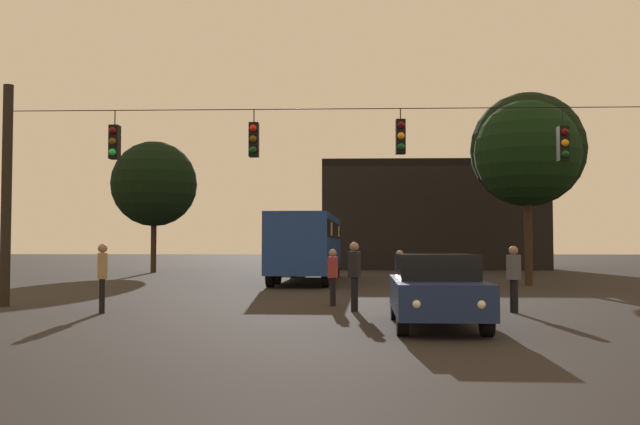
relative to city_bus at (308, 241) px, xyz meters
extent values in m
plane|color=black|center=(1.49, -2.25, -1.87)|extent=(168.00, 168.00, 0.00)
cylinder|color=black|center=(-7.77, -12.93, 1.24)|extent=(0.28, 0.28, 6.22)
cylinder|color=black|center=(1.49, -12.93, 3.61)|extent=(18.53, 0.02, 0.02)
cylinder|color=black|center=(-4.72, -12.93, 3.39)|extent=(0.03, 0.03, 0.41)
cube|color=black|center=(-4.72, -12.93, 2.71)|extent=(0.26, 0.32, 0.95)
sphere|color=#510A0A|center=(-4.72, -13.11, 3.01)|extent=(0.20, 0.20, 0.20)
sphere|color=#5B3D0C|center=(-4.72, -13.11, 2.71)|extent=(0.20, 0.20, 0.20)
sphere|color=#1EE04C|center=(-4.72, -13.11, 2.41)|extent=(0.20, 0.20, 0.20)
cylinder|color=black|center=(-0.82, -12.93, 3.41)|extent=(0.03, 0.03, 0.36)
cube|color=black|center=(-0.82, -12.93, 2.76)|extent=(0.26, 0.32, 0.95)
sphere|color=red|center=(-0.82, -13.11, 3.06)|extent=(0.20, 0.20, 0.20)
sphere|color=#5B3D0C|center=(-0.82, -13.11, 2.76)|extent=(0.20, 0.20, 0.20)
sphere|color=#0C4219|center=(-0.82, -13.11, 2.46)|extent=(0.20, 0.20, 0.20)
cylinder|color=black|center=(3.24, -12.93, 3.45)|extent=(0.03, 0.03, 0.30)
cube|color=black|center=(3.24, -12.93, 2.82)|extent=(0.26, 0.32, 0.95)
sphere|color=#510A0A|center=(3.24, -13.11, 3.12)|extent=(0.20, 0.20, 0.20)
sphere|color=orange|center=(3.24, -13.11, 2.82)|extent=(0.20, 0.20, 0.20)
sphere|color=#0C4219|center=(3.24, -13.11, 2.52)|extent=(0.20, 0.20, 0.20)
cylinder|color=black|center=(7.66, -12.93, 3.34)|extent=(0.03, 0.03, 0.52)
cube|color=black|center=(7.66, -12.93, 2.60)|extent=(0.26, 0.32, 0.95)
sphere|color=#510A0A|center=(7.66, -13.11, 2.90)|extent=(0.20, 0.20, 0.20)
sphere|color=orange|center=(7.66, -13.11, 2.60)|extent=(0.20, 0.20, 0.20)
sphere|color=#0C4219|center=(7.66, -13.11, 2.30)|extent=(0.20, 0.20, 0.20)
cube|color=navy|center=(0.00, 0.01, -0.12)|extent=(2.96, 11.09, 2.50)
cube|color=black|center=(0.00, 0.01, 0.49)|extent=(2.97, 10.44, 0.70)
cylinder|color=black|center=(-0.94, 4.01, -1.37)|extent=(0.32, 1.01, 1.00)
cylinder|color=black|center=(1.27, 3.92, -1.37)|extent=(0.32, 1.01, 1.00)
cylinder|color=black|center=(-1.20, -2.14, -1.37)|extent=(0.32, 1.01, 1.00)
cylinder|color=black|center=(1.02, -2.24, -1.37)|extent=(0.32, 1.01, 1.00)
cylinder|color=black|center=(-1.28, -4.12, -1.37)|extent=(0.32, 1.01, 1.00)
cylinder|color=black|center=(0.94, -4.21, -1.37)|extent=(0.32, 1.01, 1.00)
cube|color=beige|center=(0.14, 3.31, 0.49)|extent=(2.59, 0.91, 0.56)
cube|color=beige|center=(-0.11, -2.74, 0.49)|extent=(2.59, 0.91, 0.56)
cube|color=navy|center=(3.62, -17.39, -1.21)|extent=(1.92, 4.35, 0.68)
cube|color=black|center=(3.62, -17.24, -0.61)|extent=(1.65, 2.36, 0.52)
cylinder|color=black|center=(4.37, -18.83, -1.55)|extent=(0.24, 0.65, 0.64)
cylinder|color=black|center=(2.79, -18.78, -1.55)|extent=(0.24, 0.65, 0.64)
cylinder|color=black|center=(4.45, -15.99, -1.55)|extent=(0.24, 0.65, 0.64)
cylinder|color=black|center=(2.87, -15.95, -1.55)|extent=(0.24, 0.65, 0.64)
sphere|color=white|center=(4.14, -19.50, -1.21)|extent=(0.18, 0.18, 0.18)
sphere|color=white|center=(2.98, -19.47, -1.21)|extent=(0.18, 0.18, 0.18)
cube|color=#99999E|center=(-1.56, 9.98, -1.21)|extent=(2.07, 4.40, 0.68)
cube|color=black|center=(-1.55, 9.83, -0.61)|extent=(1.73, 2.42, 0.52)
cylinder|color=black|center=(-2.44, 11.35, -1.55)|extent=(0.26, 0.65, 0.64)
cylinder|color=black|center=(-0.86, 11.45, -1.55)|extent=(0.26, 0.65, 0.64)
cylinder|color=black|center=(-2.26, 8.51, -1.55)|extent=(0.26, 0.65, 0.64)
cylinder|color=black|center=(-0.69, 8.61, -1.55)|extent=(0.26, 0.65, 0.64)
sphere|color=white|center=(-2.27, 12.04, -1.21)|extent=(0.18, 0.18, 0.18)
sphere|color=white|center=(-1.12, 12.11, -1.21)|extent=(0.18, 0.18, 0.18)
cylinder|color=black|center=(1.37, -12.35, -1.47)|extent=(0.14, 0.14, 0.79)
cylinder|color=black|center=(1.35, -12.50, -1.47)|extent=(0.14, 0.14, 0.79)
cube|color=maroon|center=(1.36, -12.42, -0.79)|extent=(0.29, 0.39, 0.59)
sphere|color=#8C6B51|center=(1.36, -12.42, -0.38)|extent=(0.21, 0.21, 0.21)
cylinder|color=black|center=(3.24, -12.35, -1.48)|extent=(0.14, 0.14, 0.77)
cylinder|color=black|center=(3.26, -12.19, -1.48)|extent=(0.14, 0.14, 0.77)
cube|color=#2D4C7F|center=(3.25, -12.27, -0.80)|extent=(0.27, 0.38, 0.58)
sphere|color=#8C6B51|center=(3.25, -12.27, -0.41)|extent=(0.21, 0.21, 0.21)
cylinder|color=black|center=(1.92, -14.14, -1.42)|extent=(0.14, 0.14, 0.88)
cylinder|color=black|center=(1.97, -13.99, -1.42)|extent=(0.14, 0.14, 0.88)
cube|color=black|center=(1.95, -14.07, -0.65)|extent=(0.33, 0.41, 0.66)
sphere|color=#8C6B51|center=(1.95, -14.07, -0.20)|extent=(0.24, 0.24, 0.24)
cylinder|color=black|center=(5.99, -14.33, -1.45)|extent=(0.14, 0.14, 0.83)
cylinder|color=black|center=(5.96, -14.18, -1.45)|extent=(0.14, 0.14, 0.83)
cube|color=#4C4C56|center=(5.97, -14.26, -0.72)|extent=(0.30, 0.40, 0.63)
sphere|color=#8C6B51|center=(5.97, -14.26, -0.29)|extent=(0.23, 0.23, 0.23)
cylinder|color=black|center=(-4.37, -14.79, -1.43)|extent=(0.14, 0.14, 0.86)
cylinder|color=black|center=(-4.43, -14.64, -1.43)|extent=(0.14, 0.14, 0.86)
cube|color=#997F4C|center=(-4.40, -14.72, -0.68)|extent=(0.35, 0.42, 0.65)
sphere|color=#8C6B51|center=(-4.40, -14.72, -0.24)|extent=(0.23, 0.23, 0.23)
cube|color=black|center=(7.74, 20.33, 1.57)|extent=(15.08, 12.73, 6.87)
cube|color=black|center=(7.74, 20.33, 5.26)|extent=(15.08, 12.73, 0.50)
cylinder|color=#2D2116|center=(9.37, -2.61, 0.14)|extent=(0.33, 0.33, 4.01)
sphere|color=black|center=(9.37, -2.61, 3.69)|extent=(4.41, 4.41, 4.41)
cylinder|color=black|center=(11.64, 6.02, 0.48)|extent=(0.37, 0.37, 4.68)
sphere|color=black|center=(11.64, 6.02, 4.98)|extent=(6.18, 6.18, 6.18)
cylinder|color=#2D2116|center=(-9.84, 9.79, -0.08)|extent=(0.33, 0.33, 3.56)
sphere|color=black|center=(-9.84, 9.79, 3.50)|extent=(5.15, 5.15, 5.15)
camera|label=1|loc=(1.70, -32.18, -0.12)|focal=39.37mm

